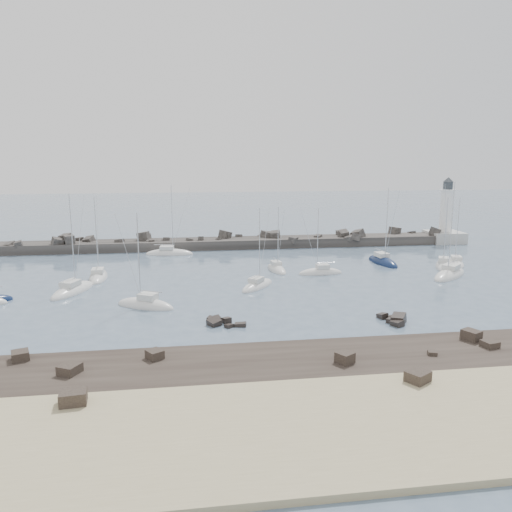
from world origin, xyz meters
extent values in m
plane|color=#4B5F75|center=(0.00, 0.00, 0.00)|extent=(400.00, 400.00, 0.00)
cube|color=tan|center=(0.00, -32.00, 0.00)|extent=(140.00, 14.00, 1.00)
cube|color=black|center=(0.00, -22.00, 0.00)|extent=(140.00, 12.00, 0.70)
cube|color=black|center=(-18.19, -20.91, 0.74)|extent=(2.10, 2.15, 0.78)
cube|color=black|center=(19.37, -18.36, 0.84)|extent=(1.92, 2.07, 0.98)
cube|color=black|center=(5.24, -22.00, 0.82)|extent=(1.85, 1.85, 0.94)
cube|color=black|center=(20.10, -20.34, 0.64)|extent=(1.63, 1.60, 0.58)
cube|color=black|center=(9.74, -26.72, 0.85)|extent=(2.27, 2.19, 1.01)
cube|color=black|center=(-23.19, -17.32, 0.75)|extent=(1.86, 1.91, 0.80)
cube|color=black|center=(-16.70, -26.67, 0.92)|extent=(2.06, 1.73, 1.13)
cube|color=black|center=(-11.34, -18.71, 0.74)|extent=(1.81, 1.85, 0.78)
cube|color=black|center=(13.77, -21.35, 0.52)|extent=(1.02, 1.05, 0.33)
cube|color=black|center=(-5.13, -7.67, -0.06)|extent=(1.26, 1.40, 1.09)
cube|color=black|center=(-5.76, -7.82, 0.16)|extent=(1.04, 1.13, 0.70)
cube|color=black|center=(-4.06, -8.82, 0.29)|extent=(1.17, 1.16, 0.70)
cube|color=black|center=(-3.89, -10.37, -0.09)|extent=(1.23, 1.28, 1.00)
cube|color=black|center=(-5.48, -9.48, 0.22)|extent=(1.79, 1.91, 1.24)
cube|color=black|center=(-2.64, -10.12, -0.08)|extent=(1.48, 1.31, 1.05)
cube|color=black|center=(14.26, -11.43, 0.21)|extent=(1.73, 1.76, 0.76)
cube|color=black|center=(14.28, -12.47, 0.24)|extent=(1.61, 1.56, 0.99)
cube|color=black|center=(13.76, -9.71, 0.09)|extent=(1.31, 1.45, 1.23)
cube|color=black|center=(14.43, -10.38, 0.22)|extent=(0.69, 0.57, 0.59)
cube|color=black|center=(14.88, -11.50, 0.29)|extent=(2.24, 2.22, 1.68)
cube|color=#2F2C29|center=(-7.50, 38.00, 0.20)|extent=(115.00, 6.00, 3.20)
cube|color=#2F2C29|center=(24.82, 35.65, 1.71)|extent=(2.35, 2.30, 1.45)
cube|color=#2F2C29|center=(24.30, 37.49, 2.05)|extent=(2.14, 2.43, 2.68)
cube|color=#2F2C29|center=(-32.52, 36.20, 2.25)|extent=(2.80, 2.48, 2.11)
cube|color=#2F2C29|center=(8.07, 39.09, 2.10)|extent=(2.79, 2.48, 2.30)
cube|color=#2F2C29|center=(-21.02, 37.46, 1.63)|extent=(1.77, 1.71, 1.22)
cube|color=#2F2C29|center=(9.94, 38.17, 2.26)|extent=(2.52, 2.69, 2.18)
cube|color=#2F2C29|center=(36.64, 40.15, 2.40)|extent=(2.82, 2.64, 1.81)
cube|color=#2F2C29|center=(-39.37, 35.51, 2.09)|extent=(1.72, 1.46, 1.48)
cube|color=#2F2C29|center=(-14.47, 38.46, 1.47)|extent=(1.37, 1.23, 0.77)
cube|color=#2F2C29|center=(-16.65, 38.68, 2.46)|extent=(2.81, 2.39, 2.25)
cube|color=#2F2C29|center=(40.58, 40.19, 1.75)|extent=(1.68, 1.86, 1.12)
cube|color=#2F2C29|center=(-7.65, 36.90, 1.59)|extent=(1.74, 1.58, 1.55)
cube|color=#2F2C29|center=(-1.73, 37.17, 1.58)|extent=(1.48, 1.58, 1.26)
cube|color=#2F2C29|center=(-5.35, 37.20, 1.81)|extent=(1.20, 1.59, 1.65)
cube|color=#2F2C29|center=(-41.44, 36.74, 1.68)|extent=(2.40, 2.53, 1.71)
cube|color=#2F2C29|center=(-14.98, 36.98, 1.72)|extent=(1.18, 1.26, 1.07)
cube|color=#2F2C29|center=(-31.40, 38.21, 2.46)|extent=(2.68, 2.66, 2.29)
cube|color=#2F2C29|center=(-30.33, 36.18, 2.51)|extent=(2.38, 2.51, 1.92)
cube|color=#2F2C29|center=(2.62, 40.30, 1.64)|extent=(1.67, 1.68, 1.46)
cube|color=#2F2C29|center=(-21.22, 37.44, 1.69)|extent=(1.87, 1.98, 1.60)
cube|color=#2F2C29|center=(27.17, 36.84, 2.21)|extent=(3.30, 2.99, 2.74)
cube|color=#2F2C29|center=(26.31, 35.72, 1.79)|extent=(2.61, 2.86, 2.25)
cube|color=#2F2C29|center=(18.84, 37.61, 1.67)|extent=(2.04, 2.03, 1.40)
cube|color=#2F2C29|center=(47.11, 37.74, 1.91)|extent=(2.00, 2.25, 1.73)
cube|color=#2F2C29|center=(-15.38, 37.39, 1.59)|extent=(1.85, 1.88, 1.29)
cube|color=#2F2C29|center=(-12.65, 38.40, 1.52)|extent=(1.35, 1.48, 1.22)
cube|color=#2F2C29|center=(7.36, 40.58, 1.68)|extent=(1.75, 1.78, 1.09)
cube|color=#2F2C29|center=(-0.36, 39.36, 2.24)|extent=(3.10, 2.87, 2.48)
cube|color=#2F2C29|center=(-30.46, 37.28, 1.97)|extent=(1.97, 2.08, 1.60)
cube|color=#2F2C29|center=(-29.23, 40.18, 1.79)|extent=(1.87, 1.76, 1.40)
cube|color=#2F2C29|center=(-16.53, 40.53, 1.80)|extent=(2.75, 2.66, 1.95)
cube|color=#2F2C29|center=(24.65, 40.08, 1.98)|extent=(2.07, 2.40, 1.36)
cube|color=#2F2C29|center=(-32.61, 37.96, 2.03)|extent=(1.15, 1.07, 1.18)
cube|color=#2F2C29|center=(8.83, 38.28, 2.30)|extent=(1.94, 1.99, 1.57)
cube|color=#2F2C29|center=(44.05, 36.66, 2.47)|extent=(2.98, 2.58, 2.46)
cube|color=#2F2C29|center=(0.01, 39.07, 2.12)|extent=(1.77, 1.85, 1.26)
cube|color=#2F2C29|center=(-27.27, 38.99, 1.85)|extent=(2.64, 2.65, 2.26)
cube|color=#2F2C29|center=(-12.15, 38.03, 1.84)|extent=(1.40, 1.69, 1.26)
cube|color=#2F2C29|center=(13.15, 35.59, 1.67)|extent=(2.22, 2.25, 1.42)
cube|color=#2F2C29|center=(9.22, 39.34, 1.72)|extent=(1.81, 1.94, 1.49)
cube|color=#AEAEA8|center=(47.00, 38.00, 0.80)|extent=(7.00, 7.00, 3.00)
cylinder|color=white|center=(47.00, 38.00, 6.80)|extent=(2.50, 2.50, 9.00)
cylinder|color=white|center=(47.00, 38.00, 11.23)|extent=(3.20, 3.20, 0.25)
cylinder|color=#353B40|center=(47.00, 38.00, 12.10)|extent=(2.00, 2.00, 1.60)
cone|color=#353B40|center=(47.00, 38.00, 13.40)|extent=(2.20, 2.20, 1.00)
ellipsoid|color=silver|center=(-21.65, 14.72, 0.05)|extent=(3.05, 8.54, 2.08)
cube|color=silver|center=(-21.63, 14.30, 1.26)|extent=(1.82, 2.44, 0.65)
cylinder|color=silver|center=(-21.69, 15.39, 6.61)|extent=(0.11, 0.11, 11.36)
cylinder|color=silver|center=(-21.60, 13.71, 1.86)|extent=(0.27, 3.36, 0.09)
ellipsoid|color=silver|center=(-23.77, 6.87, 0.05)|extent=(5.92, 9.52, 2.25)
cube|color=silver|center=(-23.93, 6.45, 1.35)|extent=(2.63, 3.04, 0.70)
cylinder|color=silver|center=(-23.50, 7.56, 7.16)|extent=(0.12, 0.12, 12.31)
cylinder|color=silver|center=(-24.16, 5.85, 2.00)|extent=(1.41, 3.44, 0.10)
ellipsoid|color=silver|center=(-11.47, 32.00, 0.05)|extent=(9.19, 3.75, 2.17)
cube|color=silver|center=(-11.91, 32.05, 1.30)|extent=(2.69, 2.07, 0.66)
cylinder|color=silver|center=(-10.76, 31.92, 7.00)|extent=(0.11, 0.11, 12.06)
cylinder|color=silver|center=(-12.53, 32.12, 1.92)|extent=(3.56, 0.49, 0.09)
ellipsoid|color=silver|center=(-13.46, -1.44, 0.05)|extent=(8.03, 5.84, 2.19)
cube|color=silver|center=(-13.12, -1.63, 1.36)|extent=(2.67, 2.42, 0.76)
cylinder|color=silver|center=(-14.01, -1.14, 6.25)|extent=(0.13, 0.13, 10.55)
cylinder|color=silver|center=(-12.64, -1.89, 2.06)|extent=(2.80, 1.58, 0.11)
ellipsoid|color=silver|center=(6.16, 15.99, 0.05)|extent=(3.14, 7.30, 1.89)
cube|color=silver|center=(6.11, 16.34, 1.17)|extent=(1.68, 2.16, 0.63)
cylinder|color=silver|center=(6.24, 15.43, 5.62)|extent=(0.11, 0.11, 9.54)
cylinder|color=silver|center=(6.04, 16.83, 1.75)|extent=(0.48, 2.81, 0.09)
ellipsoid|color=silver|center=(1.55, 6.01, 0.05)|extent=(6.49, 7.51, 1.92)
cube|color=silver|center=(1.32, 5.71, 1.17)|extent=(2.52, 2.63, 0.61)
cylinder|color=silver|center=(1.92, 6.50, 6.02)|extent=(0.10, 0.10, 10.30)
cylinder|color=silver|center=(1.00, 5.28, 1.73)|extent=(1.91, 2.49, 0.09)
ellipsoid|color=#0F1E42|center=(25.39, 18.96, 0.05)|extent=(3.75, 9.15, 2.32)
cube|color=silver|center=(25.34, 19.40, 1.41)|extent=(2.06, 2.68, 0.75)
cylinder|color=silver|center=(25.47, 18.25, 7.04)|extent=(0.13, 0.13, 12.01)
cylinder|color=silver|center=(25.26, 20.02, 2.11)|extent=(0.51, 3.55, 0.11)
ellipsoid|color=silver|center=(12.52, 12.57, 0.05)|extent=(7.14, 2.44, 1.95)
cube|color=silver|center=(12.87, 12.58, 1.21)|extent=(2.03, 1.49, 0.66)
cylinder|color=silver|center=(11.95, 12.55, 5.65)|extent=(0.11, 0.11, 9.54)
cylinder|color=silver|center=(13.36, 12.60, 1.82)|extent=(2.83, 0.20, 0.09)
ellipsoid|color=silver|center=(37.43, 16.33, 0.05)|extent=(4.89, 8.09, 1.98)
cube|color=silver|center=(37.29, 15.97, 1.21)|extent=(2.20, 2.57, 0.63)
cylinder|color=silver|center=(37.64, 16.91, 6.11)|extent=(0.11, 0.11, 10.45)
cylinder|color=silver|center=(37.11, 15.46, 1.79)|extent=(1.14, 2.94, 0.09)
ellipsoid|color=silver|center=(31.84, 8.24, 0.05)|extent=(9.45, 8.88, 2.41)
cube|color=silver|center=(32.21, 8.57, 1.44)|extent=(3.40, 3.34, 0.74)
cylinder|color=silver|center=(31.25, 7.71, 7.76)|extent=(0.13, 0.13, 13.38)
cylinder|color=silver|center=(32.73, 9.03, 2.13)|extent=(3.03, 2.71, 0.11)
ellipsoid|color=silver|center=(34.14, 14.46, 0.05)|extent=(5.80, 8.05, 2.23)
cube|color=silver|center=(33.96, 14.11, 1.39)|extent=(2.42, 2.67, 0.78)
cylinder|color=silver|center=(34.43, 15.01, 6.28)|extent=(0.13, 0.13, 10.56)
cylinder|color=silver|center=(33.70, 13.63, 2.11)|extent=(1.56, 2.82, 0.11)
camera|label=1|loc=(-8.27, -61.62, 18.11)|focal=35.00mm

